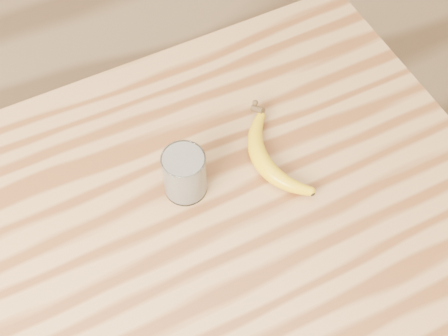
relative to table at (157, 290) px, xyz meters
name	(u,v)px	position (x,y,z in m)	size (l,w,h in m)	color
room	(103,68)	(0.00, 0.00, 0.58)	(4.04, 4.04, 2.70)	olive
table	(157,290)	(0.00, 0.00, 0.00)	(1.20, 0.80, 0.90)	#AE7C43
smoothie_glass	(185,173)	(0.11, 0.09, 0.18)	(0.07, 0.07, 0.09)	white
banana	(262,162)	(0.24, 0.07, 0.15)	(0.10, 0.26, 0.03)	#E1AE0D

